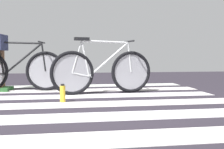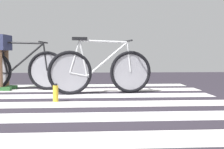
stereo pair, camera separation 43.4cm
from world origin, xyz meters
name	(u,v)px [view 1 (the left image)]	position (x,y,z in m)	size (l,w,h in m)	color
ground	(53,110)	(0.00, 0.00, 0.01)	(18.00, 14.00, 0.02)	#28232C
crosswalk_markings	(52,111)	(0.00, -0.15, 0.02)	(5.45, 5.78, 0.00)	silver
bicycle_1_of_2	(102,71)	(0.74, 1.23, 0.41)	(1.72, 0.53, 0.93)	black
bicycle_2_of_2	(17,70)	(-0.74, 1.86, 0.41)	(1.73, 0.52, 0.93)	black
water_bottle	(63,94)	(0.10, 0.47, 0.14)	(0.07, 0.07, 0.25)	gold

